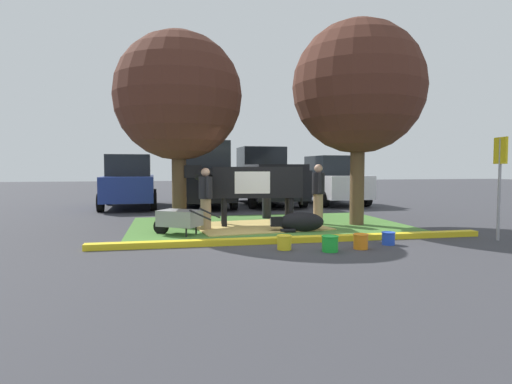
# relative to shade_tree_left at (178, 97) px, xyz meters

# --- Properties ---
(ground_plane) EXTENTS (80.00, 80.00, 0.00)m
(ground_plane) POSITION_rel_shade_tree_left_xyz_m (2.13, -2.29, -3.34)
(ground_plane) COLOR #38383D
(grass_island) EXTENTS (7.19, 4.84, 0.02)m
(grass_island) POSITION_rel_shade_tree_left_xyz_m (2.34, -0.18, -3.33)
(grass_island) COLOR #477A33
(grass_island) RESTS_ON ground
(curb_yellow) EXTENTS (8.39, 0.24, 0.12)m
(curb_yellow) POSITION_rel_shade_tree_left_xyz_m (2.34, -2.74, -3.28)
(curb_yellow) COLOR yellow
(curb_yellow) RESTS_ON ground
(hay_bedding) EXTENTS (3.50, 2.82, 0.04)m
(hay_bedding) POSITION_rel_shade_tree_left_xyz_m (2.00, -0.42, -3.32)
(hay_bedding) COLOR tan
(hay_bedding) RESTS_ON ground
(shade_tree_left) EXTENTS (3.25, 3.25, 4.99)m
(shade_tree_left) POSITION_rel_shade_tree_left_xyz_m (0.00, 0.00, 0.00)
(shade_tree_left) COLOR #4C3823
(shade_tree_left) RESTS_ON ground
(shade_tree_right) EXTENTS (3.48, 3.48, 5.41)m
(shade_tree_right) POSITION_rel_shade_tree_left_xyz_m (4.67, -0.54, 0.30)
(shade_tree_right) COLOR brown
(shade_tree_right) RESTS_ON ground
(cow_holstein) EXTENTS (3.13, 0.93, 1.61)m
(cow_holstein) POSITION_rel_shade_tree_left_xyz_m (1.89, -0.21, -2.19)
(cow_holstein) COLOR black
(cow_holstein) RESTS_ON ground
(calf_lying) EXTENTS (1.32, 0.59, 0.48)m
(calf_lying) POSITION_rel_shade_tree_left_xyz_m (2.80, -1.41, -3.10)
(calf_lying) COLOR black
(calf_lying) RESTS_ON ground
(person_handler) EXTENTS (0.34, 0.53, 1.64)m
(person_handler) POSITION_rel_shade_tree_left_xyz_m (3.70, -0.22, -2.46)
(person_handler) COLOR #9E7F5B
(person_handler) RESTS_ON ground
(person_visitor_near) EXTENTS (0.46, 0.34, 1.54)m
(person_visitor_near) POSITION_rel_shade_tree_left_xyz_m (2.63, 1.31, -2.52)
(person_visitor_near) COLOR black
(person_visitor_near) RESTS_ON ground
(person_visitor_far) EXTENTS (0.34, 0.53, 1.54)m
(person_visitor_far) POSITION_rel_shade_tree_left_xyz_m (0.61, -0.72, -2.52)
(person_visitor_far) COLOR #9E7F5B
(person_visitor_far) RESTS_ON ground
(wheelbarrow) EXTENTS (1.49, 1.20, 0.63)m
(wheelbarrow) POSITION_rel_shade_tree_left_xyz_m (-0.06, -1.33, -2.96)
(wheelbarrow) COLOR gray
(wheelbarrow) RESTS_ON ground
(parking_sign) EXTENTS (0.12, 0.44, 2.19)m
(parking_sign) POSITION_rel_shade_tree_left_xyz_m (6.58, -3.39, -1.80)
(parking_sign) COLOR #99999E
(parking_sign) RESTS_ON ground
(bucket_yellow) EXTENTS (0.29, 0.29, 0.28)m
(bucket_yellow) POSITION_rel_shade_tree_left_xyz_m (1.85, -3.44, -3.20)
(bucket_yellow) COLOR yellow
(bucket_yellow) RESTS_ON ground
(bucket_green) EXTENTS (0.32, 0.32, 0.30)m
(bucket_green) POSITION_rel_shade_tree_left_xyz_m (2.62, -3.80, -3.19)
(bucket_green) COLOR green
(bucket_green) RESTS_ON ground
(bucket_orange) EXTENTS (0.30, 0.30, 0.29)m
(bucket_orange) POSITION_rel_shade_tree_left_xyz_m (3.29, -3.68, -3.19)
(bucket_orange) COLOR orange
(bucket_orange) RESTS_ON ground
(bucket_blue) EXTENTS (0.28, 0.28, 0.26)m
(bucket_blue) POSITION_rel_shade_tree_left_xyz_m (4.03, -3.38, -3.21)
(bucket_blue) COLOR blue
(bucket_blue) RESTS_ON ground
(sedan_blue) EXTENTS (2.11, 4.44, 2.02)m
(sedan_blue) POSITION_rel_shade_tree_left_xyz_m (-1.71, 5.89, -2.36)
(sedan_blue) COLOR navy
(sedan_blue) RESTS_ON ground
(suv_black) EXTENTS (2.21, 4.65, 2.52)m
(suv_black) POSITION_rel_shade_tree_left_xyz_m (1.07, 5.62, -2.07)
(suv_black) COLOR black
(suv_black) RESTS_ON ground
(pickup_truck_black) EXTENTS (2.32, 5.45, 2.42)m
(pickup_truck_black) POSITION_rel_shade_tree_left_xyz_m (3.76, 6.29, -2.23)
(pickup_truck_black) COLOR black
(pickup_truck_black) RESTS_ON ground
(hatchback_white) EXTENTS (2.11, 4.44, 2.02)m
(hatchback_white) POSITION_rel_shade_tree_left_xyz_m (6.47, 5.82, -2.36)
(hatchback_white) COLOR silver
(hatchback_white) RESTS_ON ground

